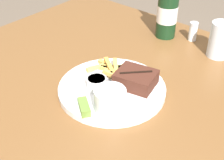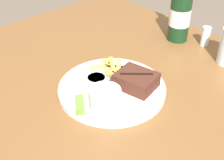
{
  "view_description": "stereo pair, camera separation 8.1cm",
  "coord_description": "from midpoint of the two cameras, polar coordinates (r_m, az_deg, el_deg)",
  "views": [
    {
      "loc": [
        0.43,
        -0.51,
        1.24
      ],
      "look_at": [
        0.0,
        0.0,
        0.77
      ],
      "focal_mm": 50.0,
      "sensor_mm": 36.0,
      "label": 1
    },
    {
      "loc": [
        0.49,
        -0.45,
        1.24
      ],
      "look_at": [
        0.0,
        0.0,
        0.77
      ],
      "focal_mm": 50.0,
      "sensor_mm": 36.0,
      "label": 2
    }
  ],
  "objects": [
    {
      "name": "fork_utensil",
      "position": [
        0.88,
        -5.24,
        1.32
      ],
      "size": [
        0.13,
        0.05,
        0.0
      ],
      "rotation": [
        0.0,
        0.0,
        5.98
      ],
      "color": "#B7B7BC",
      "rests_on": "dinner_plate"
    },
    {
      "name": "dining_table",
      "position": [
        0.89,
        -2.63,
        -6.53
      ],
      "size": [
        1.15,
        1.0,
        0.73
      ],
      "color": "brown",
      "rests_on": "ground_plane"
    },
    {
      "name": "fries_pile",
      "position": [
        0.88,
        -2.39,
        1.99
      ],
      "size": [
        0.12,
        0.1,
        0.02
      ],
      "color": "#EAAA4A",
      "rests_on": "dinner_plate"
    },
    {
      "name": "coleslaw_cup",
      "position": [
        0.73,
        -3.55,
        -3.61
      ],
      "size": [
        0.08,
        0.08,
        0.06
      ],
      "color": "white",
      "rests_on": "dinner_plate"
    },
    {
      "name": "drinking_glass",
      "position": [
        1.01,
        16.97,
        6.97
      ],
      "size": [
        0.07,
        0.07,
        0.11
      ],
      "color": "silver",
      "rests_on": "dining_table"
    },
    {
      "name": "knife_utensil",
      "position": [
        0.84,
        -0.99,
        -0.16
      ],
      "size": [
        0.08,
        0.16,
        0.01
      ],
      "rotation": [
        0.0,
        0.0,
        1.14
      ],
      "color": "#B7B7BC",
      "rests_on": "dinner_plate"
    },
    {
      "name": "dipping_sauce_cup",
      "position": [
        0.81,
        -5.7,
        -0.59
      ],
      "size": [
        0.05,
        0.05,
        0.03
      ],
      "color": "silver",
      "rests_on": "dinner_plate"
    },
    {
      "name": "beer_bottle",
      "position": [
        1.09,
        7.94,
        12.07
      ],
      "size": [
        0.07,
        0.07,
        0.25
      ],
      "color": "#143319",
      "rests_on": "dining_table"
    },
    {
      "name": "pickle_spear",
      "position": [
        0.75,
        -8.24,
        -5.03
      ],
      "size": [
        0.06,
        0.05,
        0.02
      ],
      "color": "olive",
      "rests_on": "dinner_plate"
    },
    {
      "name": "dinner_plate",
      "position": [
        0.83,
        -2.8,
        -1.73
      ],
      "size": [
        0.29,
        0.29,
        0.02
      ],
      "color": "white",
      "rests_on": "dining_table"
    },
    {
      "name": "salt_shaker",
      "position": [
        1.1,
        12.55,
        8.64
      ],
      "size": [
        0.03,
        0.03,
        0.07
      ],
      "color": "white",
      "rests_on": "dining_table"
    },
    {
      "name": "steak_portion",
      "position": [
        0.82,
        1.55,
        0.15
      ],
      "size": [
        0.12,
        0.1,
        0.04
      ],
      "color": "#472319",
      "rests_on": "dinner_plate"
    }
  ]
}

